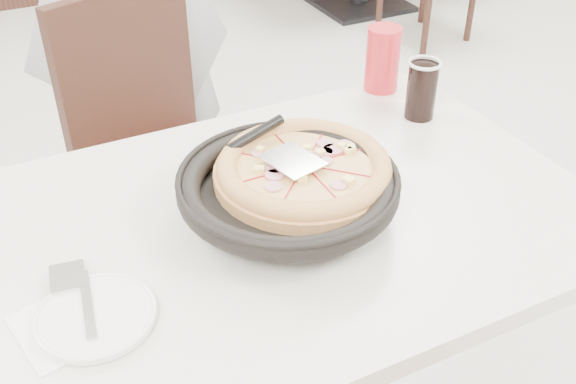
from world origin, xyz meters
name	(u,v)px	position (x,y,z in m)	size (l,w,h in m)	color
main_table	(278,350)	(-0.11, -0.13, 0.38)	(1.20, 0.80, 0.75)	silver
chair_far	(178,172)	(-0.11, 0.49, 0.47)	(0.42, 0.42, 0.95)	black
trivet	(313,196)	(-0.03, -0.14, 0.77)	(0.11, 0.11, 0.04)	black
pizza_pan	(288,196)	(-0.09, -0.14, 0.79)	(0.35, 0.35, 0.01)	black
pizza	(304,175)	(-0.04, -0.12, 0.81)	(0.34, 0.34, 0.02)	tan
pizza_server	(293,160)	(-0.06, -0.11, 0.84)	(0.08, 0.11, 0.00)	silver
napkin	(68,324)	(-0.52, -0.25, 0.75)	(0.15, 0.15, 0.00)	white
side_plate	(96,317)	(-0.48, -0.26, 0.76)	(0.18, 0.18, 0.01)	white
fork	(87,303)	(-0.48, -0.23, 0.77)	(0.01, 0.16, 0.00)	silver
cola_glass	(421,91)	(0.36, 0.06, 0.81)	(0.07, 0.07, 0.13)	black
red_cup	(383,59)	(0.35, 0.22, 0.83)	(0.08, 0.08, 0.16)	red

